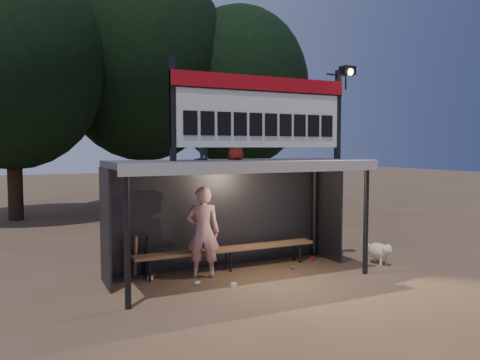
# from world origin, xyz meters

# --- Properties ---
(ground) EXTENTS (80.00, 80.00, 0.00)m
(ground) POSITION_xyz_m (0.00, 0.00, 0.00)
(ground) COLOR brown
(ground) RESTS_ON ground
(player) EXTENTS (0.77, 0.65, 1.81)m
(player) POSITION_xyz_m (-0.65, 0.31, 0.90)
(player) COLOR white
(player) RESTS_ON ground
(child_a) EXTENTS (0.58, 0.57, 0.94)m
(child_a) POSITION_xyz_m (-0.71, 0.39, 2.79)
(child_a) COLOR slate
(child_a) RESTS_ON dugout_shelter
(child_b) EXTENTS (0.45, 0.31, 0.87)m
(child_b) POSITION_xyz_m (-0.04, 0.11, 2.76)
(child_b) COLOR #B22C1B
(child_b) RESTS_ON dugout_shelter
(dugout_shelter) EXTENTS (5.10, 2.08, 2.32)m
(dugout_shelter) POSITION_xyz_m (0.00, 0.24, 1.85)
(dugout_shelter) COLOR #3A3A3C
(dugout_shelter) RESTS_ON ground
(scoreboard_assembly) EXTENTS (4.10, 0.27, 1.99)m
(scoreboard_assembly) POSITION_xyz_m (0.56, -0.01, 3.32)
(scoreboard_assembly) COLOR black
(scoreboard_assembly) RESTS_ON dugout_shelter
(bench) EXTENTS (4.00, 0.35, 0.48)m
(bench) POSITION_xyz_m (0.00, 0.55, 0.43)
(bench) COLOR olive
(bench) RESTS_ON ground
(tree_left) EXTENTS (6.46, 6.46, 9.27)m
(tree_left) POSITION_xyz_m (-4.00, 10.00, 5.51)
(tree_left) COLOR #2F2015
(tree_left) RESTS_ON ground
(tree_mid) EXTENTS (7.22, 7.22, 10.36)m
(tree_mid) POSITION_xyz_m (1.00, 11.50, 6.17)
(tree_mid) COLOR black
(tree_mid) RESTS_ON ground
(tree_right) EXTENTS (6.08, 6.08, 8.72)m
(tree_right) POSITION_xyz_m (5.00, 10.50, 5.19)
(tree_right) COLOR black
(tree_right) RESTS_ON ground
(dog) EXTENTS (0.36, 0.81, 0.49)m
(dog) POSITION_xyz_m (3.25, -0.37, 0.28)
(dog) COLOR beige
(dog) RESTS_ON ground
(bats) EXTENTS (0.49, 0.33, 0.84)m
(bats) POSITION_xyz_m (-1.88, 0.82, 0.43)
(bats) COLOR #8B6241
(bats) RESTS_ON ground
(litter) EXTENTS (3.90, 1.42, 0.08)m
(litter) POSITION_xyz_m (-0.23, 0.19, 0.04)
(litter) COLOR maroon
(litter) RESTS_ON ground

